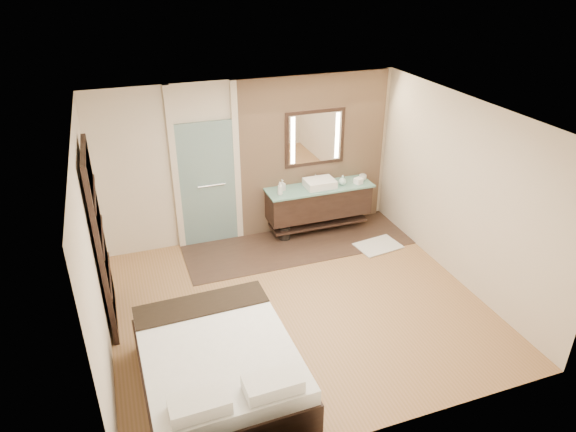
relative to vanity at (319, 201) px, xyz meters
name	(u,v)px	position (x,y,z in m)	size (l,w,h in m)	color
floor	(298,306)	(-1.10, -1.92, -0.58)	(5.00, 5.00, 0.00)	olive
tile_strip	(298,244)	(-0.50, -0.32, -0.57)	(3.80, 1.30, 0.01)	#38261F
stone_wall	(313,154)	(0.00, 0.29, 0.77)	(2.60, 0.08, 2.70)	tan
vanity	(319,201)	(0.00, 0.00, 0.00)	(1.85, 0.55, 0.88)	black
mirror_unit	(315,138)	(0.00, 0.24, 1.07)	(1.06, 0.04, 0.96)	black
frosted_door	(207,179)	(-1.85, 0.28, 0.56)	(1.10, 0.12, 2.70)	#ABD9D7
shoji_partition	(100,239)	(-3.53, -1.32, 0.63)	(0.06, 1.20, 2.40)	black
bed	(219,367)	(-2.47, -3.08, -0.25)	(1.68, 2.07, 0.78)	black
bath_mat	(378,246)	(0.74, -0.85, -0.56)	(0.72, 0.50, 0.02)	silver
waste_bin	(284,232)	(-0.65, -0.07, -0.45)	(0.20, 0.20, 0.26)	black
tissue_box	(358,181)	(0.68, -0.12, 0.33)	(0.12, 0.12, 0.10)	white
soap_bottle_a	(280,188)	(-0.74, -0.10, 0.40)	(0.09, 0.09, 0.22)	silver
soap_bottle_b	(282,185)	(-0.65, 0.06, 0.38)	(0.09, 0.09, 0.19)	#B2B2B2
soap_bottle_c	(343,180)	(0.40, -0.06, 0.37)	(0.13, 0.13, 0.17)	silver
cup	(363,177)	(0.82, 0.00, 0.34)	(0.13, 0.13, 0.10)	silver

